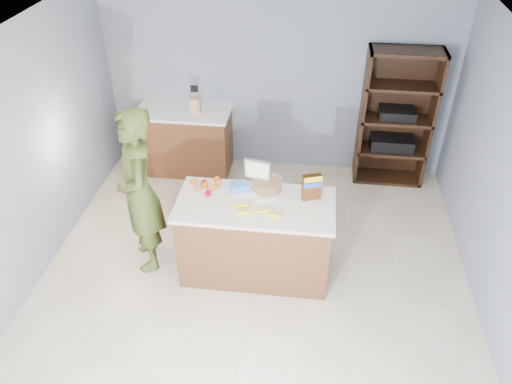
# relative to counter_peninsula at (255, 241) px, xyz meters

# --- Properties ---
(floor) EXTENTS (4.50, 5.00, 0.02)m
(floor) POSITION_rel_counter_peninsula_xyz_m (0.00, -0.30, -0.42)
(floor) COLOR beige
(floor) RESTS_ON ground
(walls) EXTENTS (4.52, 5.02, 2.51)m
(walls) POSITION_rel_counter_peninsula_xyz_m (0.00, -0.30, 1.24)
(walls) COLOR gray
(walls) RESTS_ON ground
(counter_peninsula) EXTENTS (1.56, 0.76, 0.90)m
(counter_peninsula) POSITION_rel_counter_peninsula_xyz_m (0.00, 0.00, 0.00)
(counter_peninsula) COLOR brown
(counter_peninsula) RESTS_ON ground
(back_cabinet) EXTENTS (1.24, 0.62, 0.90)m
(back_cabinet) POSITION_rel_counter_peninsula_xyz_m (-1.20, 1.90, 0.04)
(back_cabinet) COLOR brown
(back_cabinet) RESTS_ON ground
(shelving_unit) EXTENTS (0.90, 0.40, 1.80)m
(shelving_unit) POSITION_rel_counter_peninsula_xyz_m (1.55, 2.05, 0.45)
(shelving_unit) COLOR black
(shelving_unit) RESTS_ON ground
(person) EXTENTS (0.67, 0.78, 1.82)m
(person) POSITION_rel_counter_peninsula_xyz_m (-1.18, 0.02, 0.50)
(person) COLOR #3F4D1E
(person) RESTS_ON ground
(knife_block) EXTENTS (0.12, 0.10, 0.31)m
(knife_block) POSITION_rel_counter_peninsula_xyz_m (-1.01, 1.83, 0.60)
(knife_block) COLOR tan
(knife_block) RESTS_ON back_cabinet
(envelopes) EXTENTS (0.40, 0.24, 0.00)m
(envelopes) POSITION_rel_counter_peninsula_xyz_m (0.03, 0.11, 0.49)
(envelopes) COLOR white
(envelopes) RESTS_ON counter_peninsula
(bananas) EXTENTS (0.51, 0.21, 0.04)m
(bananas) POSITION_rel_counter_peninsula_xyz_m (0.03, -0.16, 0.50)
(bananas) COLOR yellow
(bananas) RESTS_ON counter_peninsula
(apples) EXTENTS (0.14, 0.23, 0.07)m
(apples) POSITION_rel_counter_peninsula_xyz_m (-0.52, 0.14, 0.52)
(apples) COLOR maroon
(apples) RESTS_ON counter_peninsula
(oranges) EXTENTS (0.33, 0.24, 0.06)m
(oranges) POSITION_rel_counter_peninsula_xyz_m (-0.53, 0.23, 0.52)
(oranges) COLOR orange
(oranges) RESTS_ON counter_peninsula
(blue_carton) EXTENTS (0.20, 0.16, 0.08)m
(blue_carton) POSITION_rel_counter_peninsula_xyz_m (-0.18, 0.20, 0.52)
(blue_carton) COLOR blue
(blue_carton) RESTS_ON counter_peninsula
(salad_bowl) EXTENTS (0.30, 0.30, 0.13)m
(salad_bowl) POSITION_rel_counter_peninsula_xyz_m (0.09, 0.24, 0.54)
(salad_bowl) COLOR #267219
(salad_bowl) RESTS_ON counter_peninsula
(tv) EXTENTS (0.28, 0.12, 0.28)m
(tv) POSITION_rel_counter_peninsula_xyz_m (-0.02, 0.33, 0.64)
(tv) COLOR silver
(tv) RESTS_ON counter_peninsula
(cereal_box) EXTENTS (0.20, 0.13, 0.28)m
(cereal_box) POSITION_rel_counter_peninsula_xyz_m (0.54, 0.15, 0.65)
(cereal_box) COLOR #592B14
(cereal_box) RESTS_ON counter_peninsula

